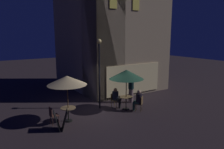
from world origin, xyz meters
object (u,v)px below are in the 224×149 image
at_px(patio_umbrella_1, 67,81).
at_px(cafe_chair_0, 114,99).
at_px(cafe_table_0, 126,100).
at_px(street_lamp_near_corner, 99,63).
at_px(patio_umbrella_0, 126,74).
at_px(patron_standing_2, 131,89).
at_px(cafe_table_1, 68,111).
at_px(cafe_chair_2, 53,114).
at_px(menu_sandwich_board, 61,120).
at_px(cafe_chair_1, 140,102).
at_px(patron_seated_0, 116,96).
at_px(patron_seated_1, 138,99).

distance_m(patio_umbrella_1, cafe_chair_0, 3.60).
bearing_deg(cafe_table_0, street_lamp_near_corner, 138.46).
relative_size(street_lamp_near_corner, cafe_chair_0, 4.83).
bearing_deg(cafe_chair_0, patio_umbrella_1, -107.38).
bearing_deg(patio_umbrella_0, patron_standing_2, 40.39).
xyz_separation_m(cafe_table_1, patio_umbrella_1, (0.00, -0.00, 1.59)).
distance_m(street_lamp_near_corner, patio_umbrella_1, 2.57).
height_order(patio_umbrella_0, cafe_chair_2, patio_umbrella_0).
xyz_separation_m(cafe_table_1, patio_umbrella_0, (3.54, -0.19, 1.57)).
xyz_separation_m(cafe_table_1, cafe_chair_2, (-0.81, -0.03, 0.01)).
distance_m(menu_sandwich_board, cafe_chair_1, 4.73).
height_order(street_lamp_near_corner, patio_umbrella_1, street_lamp_near_corner).
bearing_deg(patron_seated_0, street_lamp_near_corner, -144.13).
distance_m(cafe_table_0, patron_seated_0, 0.69).
distance_m(cafe_table_1, patron_seated_0, 3.26).
height_order(patron_seated_0, patron_seated_1, patron_seated_1).
relative_size(cafe_table_1, cafe_chair_1, 0.89).
bearing_deg(menu_sandwich_board, cafe_table_1, 67.74).
height_order(cafe_chair_1, cafe_chair_2, cafe_chair_2).
bearing_deg(cafe_table_1, cafe_chair_0, 9.65).
distance_m(cafe_table_1, cafe_chair_0, 3.22).
height_order(street_lamp_near_corner, patron_seated_1, street_lamp_near_corner).
relative_size(patio_umbrella_1, patron_standing_2, 1.36).
height_order(cafe_chair_2, patron_seated_1, patron_seated_1).
bearing_deg(cafe_chair_2, patron_seated_1, -11.01).
height_order(menu_sandwich_board, cafe_chair_2, menu_sandwich_board).
xyz_separation_m(street_lamp_near_corner, patio_umbrella_0, (1.19, -1.06, -0.61)).
xyz_separation_m(cafe_table_0, cafe_chair_0, (-0.37, 0.72, -0.06)).
relative_size(menu_sandwich_board, patron_seated_0, 0.77).
bearing_deg(cafe_table_1, patio_umbrella_0, -3.00).
bearing_deg(street_lamp_near_corner, cafe_chair_1, -45.95).
relative_size(cafe_table_0, cafe_chair_1, 0.90).
distance_m(cafe_table_0, cafe_table_1, 3.54).
relative_size(cafe_table_0, cafe_chair_0, 0.91).
bearing_deg(cafe_chair_1, cafe_table_1, 41.88).
bearing_deg(patron_standing_2, menu_sandwich_board, -77.14).
bearing_deg(patron_seated_0, cafe_table_1, -109.66).
xyz_separation_m(patio_umbrella_0, patron_seated_1, (0.42, -0.58, -1.39)).
bearing_deg(patron_seated_1, cafe_chair_0, -4.68).
distance_m(street_lamp_near_corner, cafe_table_1, 3.32).
bearing_deg(cafe_chair_2, street_lamp_near_corner, 13.69).
distance_m(street_lamp_near_corner, cafe_table_0, 2.67).
relative_size(menu_sandwich_board, cafe_chair_0, 1.08).
bearing_deg(patron_standing_2, cafe_table_0, -52.87).
bearing_deg(cafe_chair_0, patron_seated_0, -0.00).
relative_size(patron_seated_0, patron_standing_2, 0.69).
bearing_deg(patio_umbrella_1, patron_seated_0, 7.37).
distance_m(cafe_chair_2, patron_seated_0, 4.07).
xyz_separation_m(cafe_chair_0, patron_seated_0, (0.06, -0.12, 0.17)).
bearing_deg(cafe_chair_2, patron_standing_2, 5.79).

